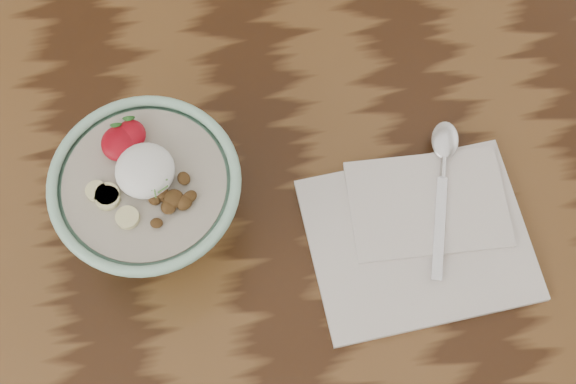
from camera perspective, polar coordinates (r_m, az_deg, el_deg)
name	(u,v)px	position (r cm, az deg, el deg)	size (l,w,h in cm)	color
table	(113,246)	(107.22, -12.31, -3.78)	(160.00, 90.00, 75.00)	#311A0C
breakfast_bowl	(150,197)	(90.81, -9.77, -0.32)	(20.87, 20.87, 14.25)	#99CEB2
napkin	(420,232)	(96.16, 9.39, -2.82)	(26.47, 21.83, 1.57)	silver
spoon	(444,161)	(98.48, 11.00, 2.15)	(8.02, 20.04, 1.06)	silver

